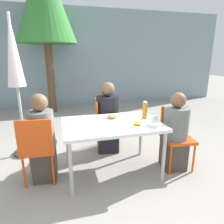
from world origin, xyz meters
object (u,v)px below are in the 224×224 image
(chair_right, at_px, (176,132))
(chair_far, at_px, (103,121))
(person_right, at_px, (175,134))
(closed_umbrella, at_px, (14,62))
(person_left, at_px, (43,140))
(salad_bowl, at_px, (155,124))
(person_far, at_px, (108,120))
(bottle, at_px, (145,110))
(chair_left, at_px, (38,145))
(drinking_cup, at_px, (154,119))

(chair_right, xyz_separation_m, chair_far, (-0.91, 0.78, 0.00))
(person_right, distance_m, closed_umbrella, 2.56)
(person_left, relative_size, salad_bowl, 6.29)
(person_right, bearing_deg, person_far, -38.54)
(bottle, bearing_deg, chair_left, -177.82)
(closed_umbrella, bearing_deg, drinking_cup, -29.00)
(person_right, bearing_deg, chair_left, 3.56)
(person_right, height_order, salad_bowl, person_right)
(person_right, relative_size, chair_far, 1.26)
(person_left, height_order, closed_umbrella, closed_umbrella)
(drinking_cup, bearing_deg, person_far, 119.56)
(person_right, relative_size, closed_umbrella, 0.51)
(person_far, distance_m, bottle, 0.79)
(person_left, bearing_deg, chair_far, 40.57)
(closed_umbrella, height_order, salad_bowl, closed_umbrella)
(chair_left, xyz_separation_m, salad_bowl, (1.43, -0.26, 0.23))
(closed_umbrella, bearing_deg, chair_left, -71.26)
(chair_left, bearing_deg, closed_umbrella, 113.67)
(chair_far, height_order, salad_bowl, chair_far)
(chair_right, bearing_deg, drinking_cup, 16.57)
(person_far, relative_size, closed_umbrella, 0.54)
(chair_right, height_order, bottle, bottle)
(closed_umbrella, bearing_deg, chair_right, -23.07)
(chair_far, height_order, drinking_cup, chair_far)
(chair_right, xyz_separation_m, bottle, (-0.46, 0.09, 0.33))
(chair_far, height_order, person_far, person_far)
(chair_left, relative_size, closed_umbrella, 0.41)
(chair_left, distance_m, bottle, 1.47)
(closed_umbrella, bearing_deg, person_right, -25.27)
(chair_left, bearing_deg, person_right, 1.47)
(person_left, xyz_separation_m, salad_bowl, (1.37, -0.34, 0.20))
(closed_umbrella, distance_m, bottle, 2.04)
(person_right, bearing_deg, person_left, 1.04)
(person_left, relative_size, bottle, 4.56)
(person_far, relative_size, drinking_cup, 14.09)
(chair_right, distance_m, drinking_cup, 0.47)
(chair_left, height_order, person_left, person_left)
(person_left, bearing_deg, chair_left, -122.01)
(person_right, relative_size, drinking_cup, 13.30)
(person_right, bearing_deg, drinking_cup, 5.73)
(person_right, bearing_deg, chair_far, -38.21)
(salad_bowl, bearing_deg, bottle, 89.54)
(salad_bowl, bearing_deg, closed_umbrella, 146.26)
(salad_bowl, bearing_deg, chair_right, 25.59)
(chair_left, relative_size, chair_right, 1.00)
(person_left, distance_m, chair_far, 1.15)
(drinking_cup, bearing_deg, salad_bowl, -115.09)
(chair_left, bearing_deg, drinking_cup, 1.00)
(person_left, relative_size, person_right, 1.03)
(person_left, xyz_separation_m, closed_umbrella, (-0.36, 0.82, 0.94))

